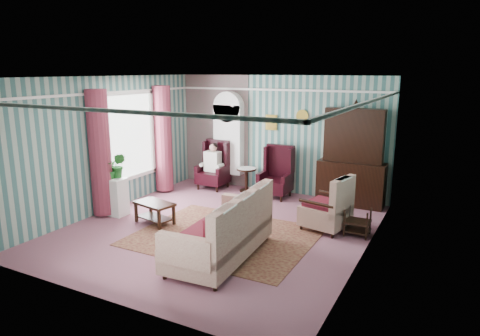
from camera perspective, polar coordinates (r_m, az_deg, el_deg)
The scene contains 17 objects.
floor at distance 8.44m, azimuth -2.86°, elevation -8.07°, with size 6.00×6.00×0.00m, color #905463.
room_shell at distance 8.41m, azimuth -6.05°, elevation 5.94°, with size 5.53×6.02×2.91m.
bookcase at distance 11.18m, azimuth -1.55°, elevation 3.15°, with size 0.80×0.28×2.24m, color silver.
dresser_hutch at distance 9.91m, azimuth 14.78°, elevation 1.80°, with size 1.50×0.56×2.36m, color black.
wingback_left at distance 11.06m, azimuth -3.64°, elevation 0.41°, with size 0.76×0.80×1.25m, color black.
wingback_right at distance 10.29m, azimuth 4.73°, elevation -0.57°, with size 0.76×0.80×1.25m, color black.
seated_woman at distance 11.07m, azimuth -3.64°, elevation 0.23°, with size 0.44×0.40×1.18m, color white, non-canonical shape.
round_side_table at distance 10.84m, azimuth 0.87°, elevation -1.59°, with size 0.50×0.50×0.60m, color black.
nest_table at distance 8.31m, azimuth 15.41°, elevation -6.90°, with size 0.45×0.38×0.54m, color black.
plant_stand at distance 9.48m, azimuth -16.47°, elevation -3.66°, with size 0.55×0.35×0.80m, color white.
rug at distance 8.05m, azimuth -2.08°, elevation -9.06°, with size 3.20×2.60×0.01m, color #441D16.
sofa at distance 7.01m, azimuth -2.67°, elevation -7.63°, with size 2.27×0.92×1.13m, color beige.
floral_armchair at distance 8.41m, azimuth 11.39°, elevation -4.67°, with size 0.89×0.81×1.03m, color beige.
coffee_table at distance 8.80m, azimuth -11.30°, elevation -5.89°, with size 0.82×0.47×0.44m, color black.
potted_plant_a at distance 9.30m, azimuth -16.91°, elevation -0.25°, with size 0.34×0.30×0.38m, color #26581B.
potted_plant_b at distance 9.32m, azimuth -15.89°, elevation 0.32°, with size 0.29×0.23×0.53m, color #1E4916.
potted_plant_c at distance 9.46m, azimuth -16.71°, elevation -0.13°, with size 0.19×0.19×0.34m, color #25561A.
Camera 1 is at (4.00, -6.78, 3.03)m, focal length 32.00 mm.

